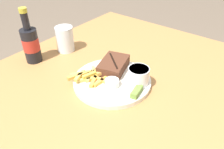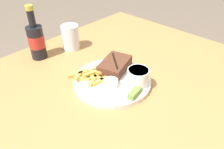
{
  "view_description": "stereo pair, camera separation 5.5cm",
  "coord_description": "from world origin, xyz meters",
  "px_view_note": "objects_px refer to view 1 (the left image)",
  "views": [
    {
      "loc": [
        -0.5,
        -0.39,
        1.27
      ],
      "look_at": [
        0.0,
        0.0,
        0.82
      ],
      "focal_mm": 35.0,
      "sensor_mm": 36.0,
      "label": 1
    },
    {
      "loc": [
        -0.47,
        -0.43,
        1.27
      ],
      "look_at": [
        0.0,
        0.0,
        0.82
      ],
      "focal_mm": 35.0,
      "sensor_mm": 36.0,
      "label": 2
    }
  ],
  "objects_px": {
    "dipping_sauce_cup": "(112,83)",
    "coleslaw_cup": "(138,75)",
    "fork_utensil": "(92,83)",
    "drinking_glass": "(65,39)",
    "dinner_plate": "(112,81)",
    "beer_bottle": "(31,43)",
    "pickle_spear": "(137,92)",
    "steak_portion": "(113,65)"
  },
  "relations": [
    {
      "from": "fork_utensil",
      "to": "drinking_glass",
      "type": "bearing_deg",
      "value": 96.58
    },
    {
      "from": "beer_bottle",
      "to": "pickle_spear",
      "type": "bearing_deg",
      "value": -82.44
    },
    {
      "from": "coleslaw_cup",
      "to": "dinner_plate",
      "type": "bearing_deg",
      "value": 113.69
    },
    {
      "from": "drinking_glass",
      "to": "coleslaw_cup",
      "type": "bearing_deg",
      "value": -94.06
    },
    {
      "from": "dinner_plate",
      "to": "dipping_sauce_cup",
      "type": "height_order",
      "value": "dipping_sauce_cup"
    },
    {
      "from": "fork_utensil",
      "to": "beer_bottle",
      "type": "bearing_deg",
      "value": 124.31
    },
    {
      "from": "pickle_spear",
      "to": "beer_bottle",
      "type": "relative_size",
      "value": 0.27
    },
    {
      "from": "beer_bottle",
      "to": "drinking_glass",
      "type": "relative_size",
      "value": 2.03
    },
    {
      "from": "pickle_spear",
      "to": "fork_utensil",
      "type": "distance_m",
      "value": 0.16
    },
    {
      "from": "dipping_sauce_cup",
      "to": "beer_bottle",
      "type": "bearing_deg",
      "value": 96.97
    },
    {
      "from": "pickle_spear",
      "to": "dinner_plate",
      "type": "bearing_deg",
      "value": 82.18
    },
    {
      "from": "drinking_glass",
      "to": "dinner_plate",
      "type": "bearing_deg",
      "value": -101.84
    },
    {
      "from": "dipping_sauce_cup",
      "to": "pickle_spear",
      "type": "bearing_deg",
      "value": -79.97
    },
    {
      "from": "coleslaw_cup",
      "to": "pickle_spear",
      "type": "distance_m",
      "value": 0.07
    },
    {
      "from": "coleslaw_cup",
      "to": "drinking_glass",
      "type": "height_order",
      "value": "drinking_glass"
    },
    {
      "from": "dinner_plate",
      "to": "beer_bottle",
      "type": "height_order",
      "value": "beer_bottle"
    },
    {
      "from": "coleslaw_cup",
      "to": "pickle_spear",
      "type": "relative_size",
      "value": 1.2
    },
    {
      "from": "coleslaw_cup",
      "to": "pickle_spear",
      "type": "xyz_separation_m",
      "value": [
        -0.05,
        -0.03,
        -0.02
      ]
    },
    {
      "from": "fork_utensil",
      "to": "dinner_plate",
      "type": "bearing_deg",
      "value": -0.0
    },
    {
      "from": "fork_utensil",
      "to": "beer_bottle",
      "type": "height_order",
      "value": "beer_bottle"
    },
    {
      "from": "coleslaw_cup",
      "to": "fork_utensil",
      "type": "distance_m",
      "value": 0.16
    },
    {
      "from": "fork_utensil",
      "to": "beer_bottle",
      "type": "relative_size",
      "value": 0.53
    },
    {
      "from": "pickle_spear",
      "to": "steak_portion",
      "type": "bearing_deg",
      "value": 65.34
    },
    {
      "from": "steak_portion",
      "to": "dipping_sauce_cup",
      "type": "relative_size",
      "value": 3.13
    },
    {
      "from": "pickle_spear",
      "to": "beer_bottle",
      "type": "distance_m",
      "value": 0.48
    },
    {
      "from": "dinner_plate",
      "to": "pickle_spear",
      "type": "xyz_separation_m",
      "value": [
        -0.02,
        -0.12,
        0.02
      ]
    },
    {
      "from": "dipping_sauce_cup",
      "to": "drinking_glass",
      "type": "height_order",
      "value": "drinking_glass"
    },
    {
      "from": "coleslaw_cup",
      "to": "fork_utensil",
      "type": "relative_size",
      "value": 0.62
    },
    {
      "from": "drinking_glass",
      "to": "steak_portion",
      "type": "bearing_deg",
      "value": -92.81
    },
    {
      "from": "dinner_plate",
      "to": "fork_utensil",
      "type": "bearing_deg",
      "value": 148.47
    },
    {
      "from": "dipping_sauce_cup",
      "to": "fork_utensil",
      "type": "xyz_separation_m",
      "value": [
        -0.03,
        0.06,
        -0.01
      ]
    },
    {
      "from": "dinner_plate",
      "to": "coleslaw_cup",
      "type": "distance_m",
      "value": 0.1
    },
    {
      "from": "pickle_spear",
      "to": "drinking_glass",
      "type": "distance_m",
      "value": 0.44
    },
    {
      "from": "pickle_spear",
      "to": "fork_utensil",
      "type": "height_order",
      "value": "pickle_spear"
    },
    {
      "from": "pickle_spear",
      "to": "drinking_glass",
      "type": "height_order",
      "value": "drinking_glass"
    },
    {
      "from": "steak_portion",
      "to": "dipping_sauce_cup",
      "type": "distance_m",
      "value": 0.1
    },
    {
      "from": "dipping_sauce_cup",
      "to": "coleslaw_cup",
      "type": "bearing_deg",
      "value": -41.34
    },
    {
      "from": "dipping_sauce_cup",
      "to": "drinking_glass",
      "type": "xyz_separation_m",
      "value": [
        0.1,
        0.34,
        0.02
      ]
    },
    {
      "from": "fork_utensil",
      "to": "drinking_glass",
      "type": "height_order",
      "value": "drinking_glass"
    },
    {
      "from": "coleslaw_cup",
      "to": "dipping_sauce_cup",
      "type": "bearing_deg",
      "value": 138.66
    },
    {
      "from": "dipping_sauce_cup",
      "to": "pickle_spear",
      "type": "relative_size",
      "value": 0.79
    },
    {
      "from": "steak_portion",
      "to": "drinking_glass",
      "type": "relative_size",
      "value": 1.38
    }
  ]
}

